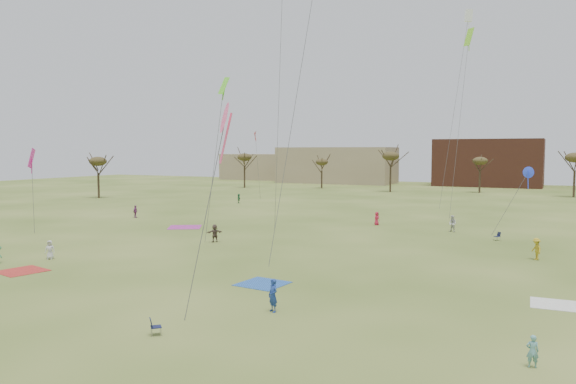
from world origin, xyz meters
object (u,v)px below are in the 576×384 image
at_px(flyer_near_right, 273,295).
at_px(camp_chair_center, 156,330).
at_px(flyer_near_left, 50,250).
at_px(camp_chair_right, 497,238).

relative_size(flyer_near_right, camp_chair_center, 2.16).
xyz_separation_m(flyer_near_left, camp_chair_right, (32.72, 26.66, -0.54)).
xyz_separation_m(flyer_near_right, camp_chair_center, (-3.37, -6.03, -0.68)).
height_order(flyer_near_right, camp_chair_right, flyer_near_right).
bearing_deg(flyer_near_left, camp_chair_right, 6.95).
relative_size(camp_chair_center, camp_chair_right, 1.00).
bearing_deg(camp_chair_right, flyer_near_right, -55.19).
relative_size(flyer_near_left, flyer_near_right, 0.85).
distance_m(flyer_near_right, camp_chair_right, 33.11).
height_order(camp_chair_center, camp_chair_right, same).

